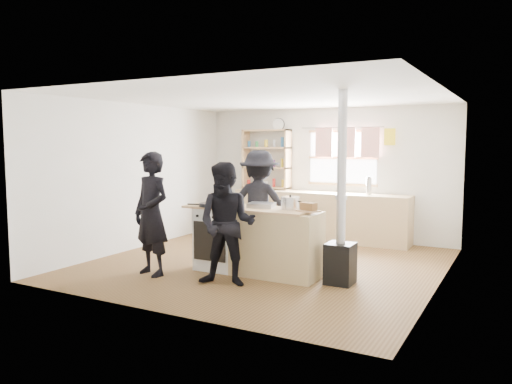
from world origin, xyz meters
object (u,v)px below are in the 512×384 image
person_far (259,204)px  skillet_greens (210,204)px  bread_board (308,208)px  thermos (369,186)px  flue_heater (341,235)px  cooking_island (257,241)px  stockpot_counter (290,203)px  person_near_left (152,214)px  stockpot_stove (231,199)px  person_near_right (227,224)px  roast_tray (262,205)px

person_far → skillet_greens: bearing=63.6°
skillet_greens → bread_board: 1.46m
thermos → person_far: person_far is taller
bread_board → flue_heater: flue_heater is taller
cooking_island → stockpot_counter: stockpot_counter is taller
skillet_greens → flue_heater: flue_heater is taller
bread_board → stockpot_counter: bearing=160.2°
skillet_greens → person_near_left: size_ratio=0.22×
cooking_island → stockpot_stove: (-0.54, 0.18, 0.54)m
person_near_right → person_far: bearing=88.4°
person_near_right → person_far: size_ratio=0.93×
roast_tray → person_near_right: size_ratio=0.26×
roast_tray → person_near_right: (-0.09, -0.77, -0.17)m
thermos → cooking_island: bearing=-106.1°
flue_heater → person_near_left: bearing=-161.6°
cooking_island → stockpot_counter: (0.47, 0.08, 0.55)m
skillet_greens → person_near_right: 0.81m
cooking_island → skillet_greens: bearing=-163.9°
stockpot_counter → person_near_left: (-1.72, -0.84, -0.16)m
person_far → person_near_right: bearing=89.1°
stockpot_counter → person_near_left: 1.92m
roast_tray → person_near_left: (-1.28, -0.83, -0.11)m
person_near_right → person_near_left: bearing=167.8°
cooking_island → person_near_right: 0.78m
skillet_greens → person_near_left: person_near_left is taller
roast_tray → stockpot_counter: (0.44, 0.01, 0.05)m
bread_board → person_near_left: person_near_left is taller
bread_board → person_far: 1.52m
thermos → skillet_greens: (-1.46, -2.96, -0.10)m
stockpot_counter → flue_heater: 0.82m
skillet_greens → roast_tray: roast_tray is taller
cooking_island → roast_tray: size_ratio=4.82×
person_far → thermos: bearing=-137.2°
bread_board → person_near_right: size_ratio=0.21×
person_near_right → thermos: bearing=61.2°
roast_tray → flue_heater: 1.21m
person_far → cooking_island: bearing=102.0°
stockpot_stove → person_near_right: 1.04m
roast_tray → person_far: bearing=120.1°
flue_heater → person_near_left: (-2.45, -0.81, 0.21)m
skillet_greens → person_near_left: 0.82m
stockpot_counter → thermos: bearing=83.1°
skillet_greens → stockpot_stove: size_ratio=1.81×
cooking_island → flue_heater: bearing=2.3°
cooking_island → person_near_left: 1.51m
stockpot_counter → stockpot_stove: bearing=174.2°
flue_heater → person_far: (-1.64, 0.83, 0.21)m
stockpot_stove → person_near_left: 1.19m
stockpot_stove → stockpot_counter: size_ratio=0.80×
bread_board → flue_heater: (0.42, 0.08, -0.34)m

